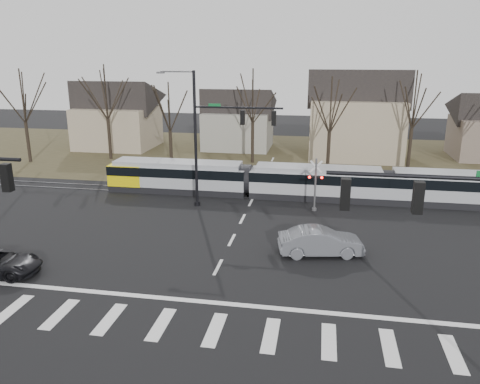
# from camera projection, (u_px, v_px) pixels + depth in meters

# --- Properties ---
(ground) EXTENTS (140.00, 140.00, 0.00)m
(ground) POSITION_uv_depth(u_px,v_px,m) (210.00, 284.00, 23.93)
(ground) COLOR black
(grass_verge) EXTENTS (140.00, 28.00, 0.01)m
(grass_verge) POSITION_uv_depth(u_px,v_px,m) (274.00, 156.00, 54.16)
(grass_verge) COLOR #38331E
(grass_verge) RESTS_ON ground
(crosswalk) EXTENTS (27.00, 2.60, 0.01)m
(crosswalk) POSITION_uv_depth(u_px,v_px,m) (188.00, 327.00, 20.15)
(crosswalk) COLOR silver
(crosswalk) RESTS_ON ground
(stop_line) EXTENTS (28.00, 0.35, 0.01)m
(stop_line) POSITION_uv_depth(u_px,v_px,m) (201.00, 301.00, 22.23)
(stop_line) COLOR silver
(stop_line) RESTS_ON ground
(lane_dashes) EXTENTS (0.18, 30.00, 0.01)m
(lane_dashes) POSITION_uv_depth(u_px,v_px,m) (255.00, 195.00, 39.05)
(lane_dashes) COLOR silver
(lane_dashes) RESTS_ON ground
(rail_pair) EXTENTS (90.00, 1.52, 0.06)m
(rail_pair) POSITION_uv_depth(u_px,v_px,m) (254.00, 195.00, 38.85)
(rail_pair) COLOR #59595E
(rail_pair) RESTS_ON ground
(tram) EXTENTS (34.73, 2.58, 2.63)m
(tram) POSITION_uv_depth(u_px,v_px,m) (315.00, 181.00, 37.81)
(tram) COLOR gray
(tram) RESTS_ON ground
(sedan) EXTENTS (3.57, 5.55, 1.61)m
(sedan) POSITION_uv_depth(u_px,v_px,m) (321.00, 242.00, 27.25)
(sedan) COLOR slate
(sedan) RESTS_ON ground
(signal_pole_near_right) EXTENTS (6.72, 0.44, 8.00)m
(signal_pole_near_right) POSITION_uv_depth(u_px,v_px,m) (467.00, 252.00, 15.12)
(signal_pole_near_right) COLOR black
(signal_pole_near_right) RESTS_ON ground
(signal_pole_far) EXTENTS (9.28, 0.44, 10.20)m
(signal_pole_far) POSITION_uv_depth(u_px,v_px,m) (216.00, 133.00, 34.53)
(signal_pole_far) COLOR black
(signal_pole_far) RESTS_ON ground
(rail_crossing_signal) EXTENTS (1.08, 0.36, 4.00)m
(rail_crossing_signal) POSITION_uv_depth(u_px,v_px,m) (315.00, 186.00, 34.65)
(rail_crossing_signal) COLOR #59595B
(rail_crossing_signal) RESTS_ON ground
(tree_row) EXTENTS (59.20, 7.20, 10.00)m
(tree_row) POSITION_uv_depth(u_px,v_px,m) (289.00, 120.00, 46.74)
(tree_row) COLOR black
(tree_row) RESTS_ON ground
(house_a) EXTENTS (9.72, 8.64, 8.60)m
(house_a) POSITION_uv_depth(u_px,v_px,m) (117.00, 112.00, 58.12)
(house_a) COLOR gray
(house_a) RESTS_ON ground
(house_b) EXTENTS (8.64, 7.56, 7.65)m
(house_b) POSITION_uv_depth(u_px,v_px,m) (238.00, 116.00, 57.65)
(house_b) COLOR gray
(house_b) RESTS_ON ground
(house_c) EXTENTS (10.80, 8.64, 10.10)m
(house_c) POSITION_uv_depth(u_px,v_px,m) (357.00, 111.00, 52.12)
(house_c) COLOR gray
(house_c) RESTS_ON ground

